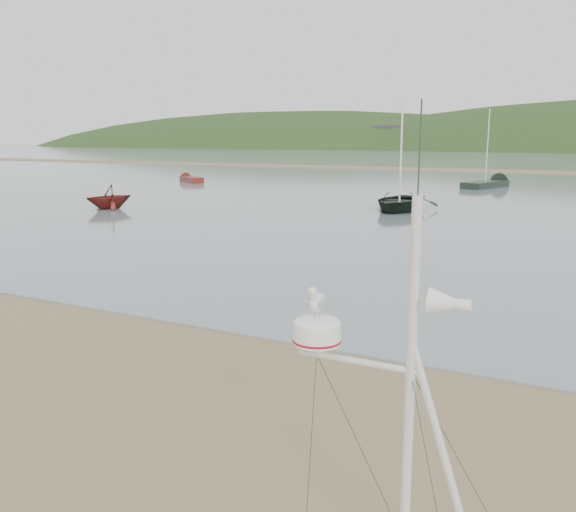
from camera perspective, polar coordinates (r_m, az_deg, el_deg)
The scene contains 7 objects.
ground at distance 9.62m, azimuth -17.09°, elevation -13.91°, with size 560.00×560.00×0.00m, color olive.
sandbar at distance 76.45m, azimuth 23.20°, elevation 7.21°, with size 560.00×7.00×0.07m, color olive.
mast_rig at distance 5.78m, azimuth 10.35°, elevation -19.79°, with size 1.90×2.03×4.29m.
boat_dark at distance 33.91m, azimuth 10.49°, elevation 8.35°, with size 3.53×1.02×4.94m, color black.
boat_red at distance 35.69m, azimuth -16.47°, elevation 6.33°, with size 2.25×1.37×2.60m, color #5D1B15.
sailboat_dark_mid at distance 53.19m, azimuth 18.83°, elevation 6.47°, with size 3.54×6.98×6.76m.
dinghy_red_far at distance 56.58m, azimuth -9.34°, elevation 7.14°, with size 4.35×3.41×1.09m.
Camera 1 is at (6.31, -6.08, 3.98)m, focal length 38.00 mm.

